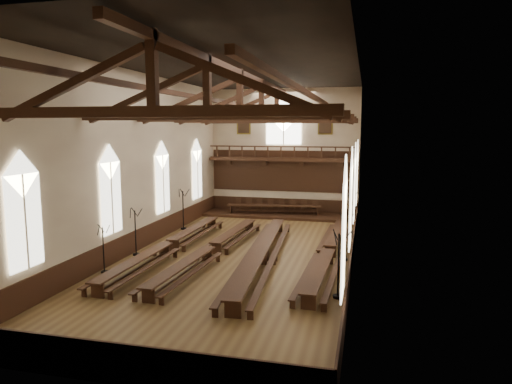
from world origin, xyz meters
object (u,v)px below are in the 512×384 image
Objects in this scene: refectory_row_d at (329,251)px; candelabrum_right_far at (350,219)px; dais at (274,215)px; candelabrum_right_mid at (345,246)px; candelabrum_left_mid at (136,241)px; high_table at (274,206)px; refectory_row_b at (212,248)px; candelabrum_left_far at (183,217)px; refectory_row_c at (261,252)px; candelabrum_right_near at (338,277)px; refectory_row_a at (169,245)px; candelabrum_left_near at (104,258)px.

candelabrum_right_far is (0.77, 7.11, 0.30)m from refectory_row_d.
dais is 12.53m from candelabrum_right_mid.
high_table is at bearing 68.16° from candelabrum_left_mid.
candelabrum_right_mid is (6.00, -10.97, 0.67)m from dais.
candelabrum_right_mid is at bearing 9.60° from refectory_row_b.
dais is at bearing 50.02° from candelabrum_left_far.
candelabrum_left_far is at bearing -129.98° from high_table.
high_table is at bearing 118.68° from candelabrum_right_mid.
candelabrum_left_far is (-5.10, -6.08, 0.08)m from high_table.
refectory_row_c is at bearing -81.51° from high_table.
refectory_row_b is 4.96× the size of candelabrum_right_near.
candelabrum_left_far is 15.23m from candelabrum_right_near.
candelabrum_right_near is (0.77, -5.25, 0.33)m from refectory_row_d.
refectory_row_a is 5.30m from refectory_row_c.
candelabrum_right_mid is (11.10, -4.89, -0.09)m from candelabrum_left_far.
high_table is 2.71× the size of candelabrum_right_far.
candelabrum_left_mid reaches higher than dais.
candelabrum_right_near is at bearing -70.01° from dais.
high_table is (0.00, 0.00, 0.68)m from dais.
candelabrum_left_near reaches higher than refectory_row_c.
refectory_row_a is 0.96× the size of refectory_row_c.
refectory_row_b is at bearing -2.18° from refectory_row_a.
dais is (0.92, 12.14, -0.43)m from refectory_row_b.
refectory_row_a is 1.25× the size of dais.
candelabrum_right_mid is at bearing -61.32° from dais.
refectory_row_b is 12.19m from dais.
candelabrum_right_far is (11.10, 1.94, -0.02)m from candelabrum_left_far.
candelabrum_right_far is (-0.00, 6.84, 0.07)m from candelabrum_right_mid.
candelabrum_right_far is (11.10, 11.71, 0.11)m from candelabrum_left_near.
candelabrum_left_mid is (-10.33, -1.47, 0.27)m from refectory_row_d.
candelabrum_left_far is 1.03× the size of candelabrum_right_far.
candelabrum_right_mid is (4.15, 1.44, 0.19)m from refectory_row_c.
refectory_row_d is 5.32m from candelabrum_right_near.
dais is 1.54× the size of high_table.
candelabrum_right_near reaches higher than dais.
refectory_row_c is at bearing -5.57° from refectory_row_b.
dais is (-1.85, 12.41, -0.48)m from refectory_row_c.
high_table is 13.70m from candelabrum_left_mid.
candelabrum_right_far is at bearing 46.52° from candelabrum_left_near.
refectory_row_d is 5.42× the size of candelabrum_left_mid.
dais is 4.52× the size of candelabrum_right_mid.
refectory_row_a is 5.65× the size of candelabrum_right_mid.
candelabrum_left_near is at bearing -107.84° from dais.
candelabrum_right_mid is (0.77, 0.28, 0.23)m from refectory_row_d.
candelabrum_left_far is at bearing 124.59° from refectory_row_b.
dais is at bearing 145.41° from candelabrum_right_far.
refectory_row_a is 12.53m from high_table.
candelabrum_right_near is at bearing -3.40° from candelabrum_left_near.
candelabrum_left_far is at bearing 105.53° from refectory_row_a.
candelabrum_left_mid is (0.00, 3.13, 0.08)m from candelabrum_left_near.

